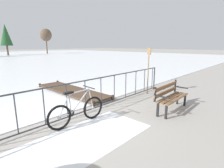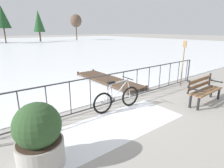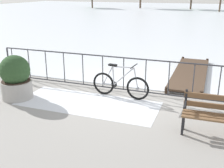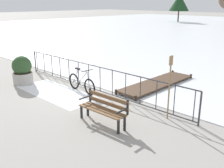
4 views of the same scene
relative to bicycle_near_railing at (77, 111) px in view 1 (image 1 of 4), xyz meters
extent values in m
plane|color=#9E9991|center=(0.30, 0.43, -0.37)|extent=(160.00, 160.00, 0.00)
cube|color=white|center=(-0.65, -0.77, -0.36)|extent=(3.80, 1.55, 0.01)
cylinder|color=#38383D|center=(0.30, 0.43, 0.68)|extent=(9.00, 0.04, 0.04)
cylinder|color=#38383D|center=(0.30, 0.43, -0.29)|extent=(9.00, 0.04, 0.04)
cylinder|color=#38383D|center=(4.80, 0.43, 0.16)|extent=(0.06, 0.06, 1.05)
cylinder|color=#38383D|center=(-1.37, 0.43, 0.20)|extent=(0.03, 0.03, 0.97)
cylinder|color=#38383D|center=(-0.70, 0.43, 0.20)|extent=(0.03, 0.03, 0.97)
cylinder|color=#38383D|center=(-0.04, 0.43, 0.20)|extent=(0.03, 0.03, 0.97)
cylinder|color=#38383D|center=(0.63, 0.43, 0.20)|extent=(0.03, 0.03, 0.97)
cylinder|color=#38383D|center=(1.29, 0.43, 0.20)|extent=(0.03, 0.03, 0.97)
cylinder|color=#38383D|center=(1.96, 0.43, 0.20)|extent=(0.03, 0.03, 0.97)
cylinder|color=#38383D|center=(2.62, 0.43, 0.20)|extent=(0.03, 0.03, 0.97)
cylinder|color=#38383D|center=(3.29, 0.43, 0.20)|extent=(0.03, 0.03, 0.97)
cylinder|color=#38383D|center=(3.95, 0.43, 0.20)|extent=(0.03, 0.03, 0.97)
cylinder|color=#38383D|center=(4.62, 0.43, 0.20)|extent=(0.03, 0.03, 0.97)
torus|color=black|center=(-0.52, 0.04, -0.04)|extent=(0.66, 0.11, 0.66)
cylinder|color=gray|center=(-0.52, 0.04, -0.04)|extent=(0.08, 0.07, 0.08)
torus|color=black|center=(0.53, -0.04, -0.04)|extent=(0.66, 0.11, 0.66)
cylinder|color=gray|center=(0.53, -0.04, -0.04)|extent=(0.08, 0.07, 0.08)
cylinder|color=#B2B2B7|center=(-0.21, 0.01, 0.25)|extent=(0.08, 0.04, 0.53)
cylinder|color=#B2B2B7|center=(0.11, -0.01, 0.26)|extent=(0.61, 0.08, 0.59)
cylinder|color=#B2B2B7|center=(0.09, -0.01, 0.53)|extent=(0.63, 0.08, 0.07)
cylinder|color=#B2B2B7|center=(-0.35, 0.02, -0.03)|extent=(0.34, 0.05, 0.05)
cylinder|color=#B2B2B7|center=(-0.37, 0.03, 0.24)|extent=(0.32, 0.05, 0.56)
cylinder|color=#B2B2B7|center=(0.46, -0.03, 0.25)|extent=(0.16, 0.04, 0.59)
cube|color=black|center=(-0.23, 0.02, 0.55)|extent=(0.25, 0.12, 0.05)
cylinder|color=black|center=(0.40, -0.03, 0.59)|extent=(0.06, 0.52, 0.03)
cylinder|color=black|center=(-0.19, 0.01, -0.02)|extent=(0.18, 0.03, 0.18)
cube|color=brown|center=(2.69, -1.31, 0.07)|extent=(1.60, 0.14, 0.04)
cube|color=brown|center=(2.69, -1.46, 0.07)|extent=(1.60, 0.14, 0.04)
cube|color=brown|center=(2.70, -1.61, 0.07)|extent=(1.60, 0.14, 0.04)
cube|color=brown|center=(2.69, -1.21, 0.21)|extent=(1.60, 0.10, 0.12)
cube|color=brown|center=(2.69, -1.21, 0.41)|extent=(1.60, 0.10, 0.12)
cube|color=black|center=(3.46, -1.57, -0.15)|extent=(0.05, 0.06, 0.44)
cube|color=black|center=(3.45, -1.31, -0.15)|extent=(0.05, 0.06, 0.44)
cube|color=black|center=(3.45, -1.19, 0.30)|extent=(0.05, 0.05, 0.45)
cube|color=black|center=(3.45, -1.44, 0.27)|extent=(0.05, 0.40, 0.04)
cube|color=black|center=(1.94, -1.61, -0.15)|extent=(0.05, 0.06, 0.44)
cube|color=black|center=(1.93, -1.35, -0.15)|extent=(0.05, 0.06, 0.44)
cube|color=black|center=(1.93, -1.23, 0.30)|extent=(0.05, 0.05, 0.45)
cube|color=black|center=(1.93, -1.48, 0.27)|extent=(0.05, 0.40, 0.04)
cylinder|color=#937047|center=(3.87, 0.22, 0.48)|extent=(0.04, 0.04, 1.70)
cube|color=#937047|center=(3.87, 0.22, 1.47)|extent=(0.03, 0.16, 0.28)
cube|color=#4C3828|center=(1.70, 2.78, -0.25)|extent=(1.10, 4.10, 0.06)
cylinder|color=#35271C|center=(1.20, 0.73, -0.27)|extent=(0.10, 0.10, 0.20)
cylinder|color=#35271C|center=(2.19, 0.73, -0.27)|extent=(0.10, 0.10, 0.20)
cylinder|color=#35271C|center=(1.20, 4.83, -0.27)|extent=(0.10, 0.10, 0.20)
cylinder|color=#35271C|center=(2.19, 4.83, -0.27)|extent=(0.10, 0.10, 0.20)
cylinder|color=brown|center=(9.15, 35.76, 1.25)|extent=(0.31, 0.31, 3.25)
cone|color=#235128|center=(9.15, 35.76, 3.65)|extent=(2.27, 2.27, 4.15)
cylinder|color=brown|center=(17.91, 36.64, 1.41)|extent=(0.25, 0.25, 3.56)
ellipsoid|color=brown|center=(17.91, 36.64, 3.98)|extent=(2.62, 2.62, 2.88)
camera|label=1|loc=(-2.60, -3.71, 1.74)|focal=28.09mm
camera|label=2|loc=(-3.48, -4.18, 2.06)|focal=29.86mm
camera|label=3|loc=(2.35, -7.03, 2.56)|focal=44.46mm
camera|label=4|loc=(7.88, -6.39, 3.11)|focal=42.56mm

